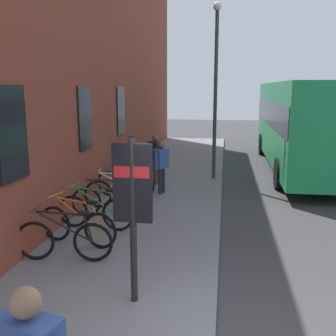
{
  "coord_description": "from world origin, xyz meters",
  "views": [
    {
      "loc": [
        -4.14,
        -0.05,
        3.15
      ],
      "look_at": [
        4.22,
        1.16,
        1.43
      ],
      "focal_mm": 42.23,
      "sensor_mm": 36.0,
      "label": 1
    }
  ],
  "objects_px": {
    "city_bus": "(302,120)",
    "street_lamp": "(216,78)",
    "bicycle_under_window": "(77,225)",
    "bicycle_by_door": "(119,192)",
    "pedestrian_crossing_street": "(155,154)",
    "bicycle_mid_rack": "(126,184)",
    "bicycle_end_of_row": "(95,212)",
    "bicycle_leaning_wall": "(64,240)",
    "bicycle_far_end": "(109,200)",
    "transit_info_sign": "(133,194)",
    "pedestrian_by_facade": "(161,162)"
  },
  "relations": [
    {
      "from": "city_bus",
      "to": "street_lamp",
      "type": "xyz_separation_m",
      "value": [
        -2.62,
        3.3,
        1.54
      ]
    },
    {
      "from": "bicycle_under_window",
      "to": "bicycle_by_door",
      "type": "distance_m",
      "value": 2.58
    },
    {
      "from": "bicycle_under_window",
      "to": "pedestrian_crossing_street",
      "type": "distance_m",
      "value": 5.22
    },
    {
      "from": "bicycle_by_door",
      "to": "bicycle_mid_rack",
      "type": "relative_size",
      "value": 0.98
    },
    {
      "from": "bicycle_under_window",
      "to": "bicycle_by_door",
      "type": "height_order",
      "value": "same"
    },
    {
      "from": "bicycle_end_of_row",
      "to": "bicycle_by_door",
      "type": "distance_m",
      "value": 1.69
    },
    {
      "from": "pedestrian_crossing_street",
      "to": "city_bus",
      "type": "bearing_deg",
      "value": -53.76
    },
    {
      "from": "bicycle_by_door",
      "to": "pedestrian_crossing_street",
      "type": "height_order",
      "value": "pedestrian_crossing_street"
    },
    {
      "from": "bicycle_leaning_wall",
      "to": "bicycle_far_end",
      "type": "relative_size",
      "value": 1.02
    },
    {
      "from": "bicycle_mid_rack",
      "to": "street_lamp",
      "type": "relative_size",
      "value": 0.31
    },
    {
      "from": "bicycle_mid_rack",
      "to": "transit_info_sign",
      "type": "bearing_deg",
      "value": -164.49
    },
    {
      "from": "bicycle_leaning_wall",
      "to": "bicycle_mid_rack",
      "type": "distance_m",
      "value": 4.25
    },
    {
      "from": "bicycle_far_end",
      "to": "pedestrian_crossing_street",
      "type": "relative_size",
      "value": 1.09
    },
    {
      "from": "bicycle_leaning_wall",
      "to": "pedestrian_crossing_street",
      "type": "height_order",
      "value": "pedestrian_crossing_street"
    },
    {
      "from": "pedestrian_crossing_street",
      "to": "transit_info_sign",
      "type": "bearing_deg",
      "value": -172.44
    },
    {
      "from": "bicycle_leaning_wall",
      "to": "bicycle_end_of_row",
      "type": "xyz_separation_m",
      "value": [
        1.64,
        -0.02,
        0.0
      ]
    },
    {
      "from": "pedestrian_by_facade",
      "to": "street_lamp",
      "type": "relative_size",
      "value": 0.27
    },
    {
      "from": "pedestrian_crossing_street",
      "to": "street_lamp",
      "type": "bearing_deg",
      "value": -58.14
    },
    {
      "from": "transit_info_sign",
      "to": "bicycle_by_door",
      "type": "bearing_deg",
      "value": 17.73
    },
    {
      "from": "street_lamp",
      "to": "bicycle_end_of_row",
      "type": "bearing_deg",
      "value": 156.01
    },
    {
      "from": "bicycle_end_of_row",
      "to": "transit_info_sign",
      "type": "distance_m",
      "value": 3.39
    },
    {
      "from": "bicycle_under_window",
      "to": "bicycle_end_of_row",
      "type": "relative_size",
      "value": 0.98
    },
    {
      "from": "bicycle_mid_rack",
      "to": "transit_info_sign",
      "type": "relative_size",
      "value": 0.73
    },
    {
      "from": "transit_info_sign",
      "to": "bicycle_far_end",
      "type": "bearing_deg",
      "value": 21.81
    },
    {
      "from": "pedestrian_crossing_street",
      "to": "bicycle_leaning_wall",
      "type": "bearing_deg",
      "value": 174.21
    },
    {
      "from": "bicycle_mid_rack",
      "to": "pedestrian_by_facade",
      "type": "relative_size",
      "value": 1.15
    },
    {
      "from": "bicycle_leaning_wall",
      "to": "pedestrian_by_facade",
      "type": "height_order",
      "value": "pedestrian_by_facade"
    },
    {
      "from": "transit_info_sign",
      "to": "city_bus",
      "type": "bearing_deg",
      "value": -21.21
    },
    {
      "from": "bicycle_end_of_row",
      "to": "city_bus",
      "type": "relative_size",
      "value": 0.17
    },
    {
      "from": "bicycle_under_window",
      "to": "pedestrian_crossing_street",
      "type": "height_order",
      "value": "pedestrian_crossing_street"
    },
    {
      "from": "bicycle_end_of_row",
      "to": "bicycle_mid_rack",
      "type": "xyz_separation_m",
      "value": [
        2.6,
        -0.01,
        0.0
      ]
    },
    {
      "from": "transit_info_sign",
      "to": "bicycle_leaning_wall",
      "type": "bearing_deg",
      "value": 53.3
    },
    {
      "from": "pedestrian_by_facade",
      "to": "pedestrian_crossing_street",
      "type": "relative_size",
      "value": 0.96
    },
    {
      "from": "pedestrian_by_facade",
      "to": "pedestrian_crossing_street",
      "type": "height_order",
      "value": "pedestrian_crossing_street"
    },
    {
      "from": "bicycle_far_end",
      "to": "pedestrian_crossing_street",
      "type": "bearing_deg",
      "value": -9.33
    },
    {
      "from": "bicycle_far_end",
      "to": "city_bus",
      "type": "relative_size",
      "value": 0.17
    },
    {
      "from": "bicycle_end_of_row",
      "to": "bicycle_by_door",
      "type": "xyz_separation_m",
      "value": [
        1.69,
        -0.08,
        0.0
      ]
    },
    {
      "from": "pedestrian_by_facade",
      "to": "bicycle_by_door",
      "type": "bearing_deg",
      "value": 149.26
    },
    {
      "from": "bicycle_by_door",
      "to": "street_lamp",
      "type": "height_order",
      "value": "street_lamp"
    },
    {
      "from": "pedestrian_by_facade",
      "to": "bicycle_end_of_row",
      "type": "bearing_deg",
      "value": 163.23
    },
    {
      "from": "bicycle_under_window",
      "to": "bicycle_leaning_wall",
      "type": "bearing_deg",
      "value": -176.72
    },
    {
      "from": "city_bus",
      "to": "pedestrian_by_facade",
      "type": "xyz_separation_m",
      "value": [
        -4.85,
        4.75,
        -0.87
      ]
    },
    {
      "from": "bicycle_by_door",
      "to": "street_lamp",
      "type": "xyz_separation_m",
      "value": [
        3.7,
        -2.32,
        2.95
      ]
    },
    {
      "from": "bicycle_under_window",
      "to": "bicycle_far_end",
      "type": "height_order",
      "value": "same"
    },
    {
      "from": "bicycle_end_of_row",
      "to": "transit_info_sign",
      "type": "xyz_separation_m",
      "value": [
        -2.79,
        -1.51,
        1.21
      ]
    },
    {
      "from": "bicycle_under_window",
      "to": "bicycle_mid_rack",
      "type": "xyz_separation_m",
      "value": [
        3.5,
        -0.08,
        0.0
      ]
    },
    {
      "from": "bicycle_leaning_wall",
      "to": "city_bus",
      "type": "height_order",
      "value": "city_bus"
    },
    {
      "from": "bicycle_far_end",
      "to": "street_lamp",
      "type": "xyz_separation_m",
      "value": [
        4.47,
        -2.37,
        2.95
      ]
    },
    {
      "from": "city_bus",
      "to": "bicycle_mid_rack",
      "type": "bearing_deg",
      "value": 133.54
    },
    {
      "from": "bicycle_under_window",
      "to": "street_lamp",
      "type": "distance_m",
      "value": 7.36
    }
  ]
}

